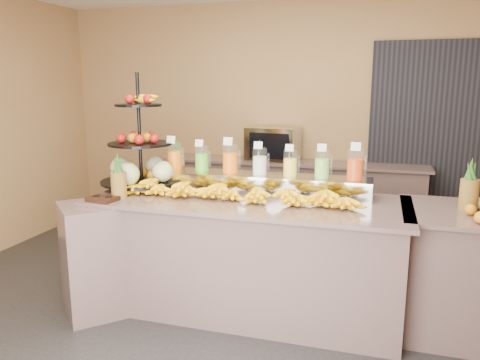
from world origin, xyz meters
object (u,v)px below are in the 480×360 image
at_px(banana_heap, 236,190).
at_px(condiment_caddy, 103,199).
at_px(pitcher_tray, 260,183).
at_px(fruit_stand, 146,160).
at_px(oven_warmer, 273,144).

bearing_deg(banana_heap, condiment_caddy, -160.57).
bearing_deg(condiment_caddy, pitcher_tray, 31.30).
relative_size(banana_heap, fruit_stand, 2.02).
xyz_separation_m(pitcher_tray, banana_heap, (-0.11, -0.32, -0.00)).
bearing_deg(pitcher_tray, oven_warmer, 98.88).
relative_size(fruit_stand, oven_warmer, 1.68).
relative_size(pitcher_tray, condiment_caddy, 8.46).
xyz_separation_m(banana_heap, condiment_caddy, (-0.98, -0.35, -0.06)).
bearing_deg(condiment_caddy, oven_warmer, 70.36).
bearing_deg(oven_warmer, pitcher_tray, -75.49).
bearing_deg(pitcher_tray, fruit_stand, -172.44).
xyz_separation_m(condiment_caddy, oven_warmer, (0.83, 2.34, 0.18)).
xyz_separation_m(banana_heap, oven_warmer, (-0.15, 1.99, 0.13)).
height_order(fruit_stand, condiment_caddy, fruit_stand).
distance_m(pitcher_tray, condiment_caddy, 1.28).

